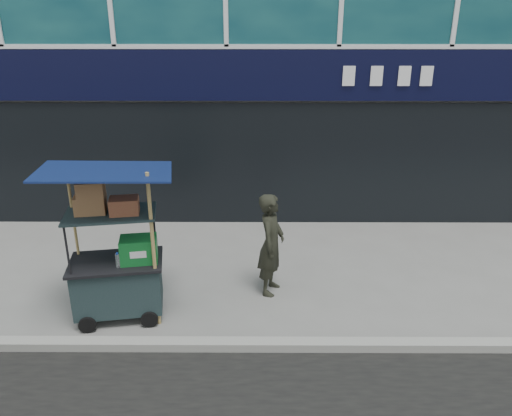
{
  "coord_description": "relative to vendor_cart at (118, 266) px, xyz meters",
  "views": [
    {
      "loc": [
        0.57,
        -5.42,
        3.98
      ],
      "look_at": [
        0.54,
        1.2,
        1.37
      ],
      "focal_mm": 35.0,
      "sensor_mm": 36.0,
      "label": 1
    }
  ],
  "objects": [
    {
      "name": "ground",
      "position": [
        1.33,
        -0.54,
        -0.78
      ],
      "size": [
        80.0,
        80.0,
        0.0
      ],
      "primitive_type": "plane",
      "color": "slate",
      "rests_on": "ground"
    },
    {
      "name": "vendor_cart",
      "position": [
        0.0,
        0.0,
        0.0
      ],
      "size": [
        1.8,
        1.4,
        2.21
      ],
      "rotation": [
        0.0,
        0.0,
        0.16
      ],
      "color": "black",
      "rests_on": "ground"
    },
    {
      "name": "vendor_man",
      "position": [
        2.09,
        0.67,
        0.01
      ],
      "size": [
        0.51,
        0.65,
        1.57
      ],
      "primitive_type": "imported",
      "rotation": [
        0.0,
        0.0,
        1.3
      ],
      "color": "black",
      "rests_on": "ground"
    },
    {
      "name": "curb",
      "position": [
        1.33,
        -0.74,
        -0.72
      ],
      "size": [
        80.0,
        0.18,
        0.12
      ],
      "primitive_type": "cube",
      "color": "#96978F",
      "rests_on": "ground"
    }
  ]
}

